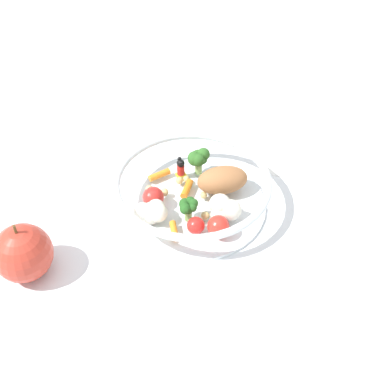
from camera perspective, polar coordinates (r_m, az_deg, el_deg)
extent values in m
plane|color=white|center=(0.77, -0.35, -1.38)|extent=(2.40, 2.40, 0.00)
cylinder|color=white|center=(0.76, 0.00, -1.32)|extent=(0.21, 0.21, 0.01)
torus|color=white|center=(0.73, 0.00, 1.10)|extent=(0.22, 0.22, 0.01)
ellipsoid|color=#9E663D|center=(0.77, 3.32, 1.31)|extent=(0.09, 0.08, 0.04)
cylinder|color=#8EB766|center=(0.80, 0.71, 2.61)|extent=(0.01, 0.01, 0.02)
sphere|color=#2D6023|center=(0.79, 1.16, 3.55)|extent=(0.01, 0.01, 0.01)
sphere|color=#2D6023|center=(0.79, 1.25, 4.12)|extent=(0.02, 0.02, 0.02)
sphere|color=#2D6023|center=(0.79, 0.64, 3.99)|extent=(0.02, 0.02, 0.02)
sphere|color=#2D6023|center=(0.79, 0.26, 3.72)|extent=(0.02, 0.02, 0.02)
sphere|color=#2D6023|center=(0.78, 0.29, 3.59)|extent=(0.02, 0.02, 0.02)
sphere|color=#2D6023|center=(0.78, 0.68, 3.50)|extent=(0.02, 0.02, 0.02)
cylinder|color=#7FAD5B|center=(0.73, -0.41, -2.58)|extent=(0.01, 0.01, 0.02)
sphere|color=#23561E|center=(0.71, 0.05, -1.71)|extent=(0.01, 0.01, 0.01)
sphere|color=#23561E|center=(0.72, 0.14, -1.24)|extent=(0.01, 0.01, 0.01)
sphere|color=#23561E|center=(0.72, -0.19, -1.08)|extent=(0.01, 0.01, 0.01)
sphere|color=#23561E|center=(0.72, -0.79, -1.30)|extent=(0.02, 0.02, 0.02)
sphere|color=#23561E|center=(0.71, -0.86, -1.45)|extent=(0.01, 0.01, 0.01)
sphere|color=#23561E|center=(0.71, -0.73, -1.82)|extent=(0.02, 0.02, 0.02)
sphere|color=#23561E|center=(0.71, -0.38, -1.94)|extent=(0.01, 0.01, 0.01)
sphere|color=silver|center=(0.73, 4.26, -1.96)|extent=(0.03, 0.03, 0.03)
sphere|color=silver|center=(0.73, 3.42, -1.33)|extent=(0.02, 0.02, 0.02)
sphere|color=silver|center=(0.73, 3.06, -1.38)|extent=(0.03, 0.03, 0.03)
sphere|color=silver|center=(0.73, 2.91, -2.52)|extent=(0.02, 0.02, 0.02)
sphere|color=silver|center=(0.72, -3.68, -2.27)|extent=(0.03, 0.03, 0.03)
sphere|color=silver|center=(0.73, -3.91, -1.78)|extent=(0.03, 0.03, 0.03)
sphere|color=silver|center=(0.73, -4.46, -2.03)|extent=(0.02, 0.02, 0.02)
sphere|color=silver|center=(0.73, -5.34, -2.14)|extent=(0.03, 0.03, 0.03)
sphere|color=silver|center=(0.73, -4.50, -2.51)|extent=(0.03, 0.03, 0.03)
cube|color=yellow|center=(0.80, -1.22, 1.91)|extent=(0.02, 0.02, 0.00)
cylinder|color=red|center=(0.79, -1.23, 2.43)|extent=(0.02, 0.02, 0.02)
sphere|color=black|center=(0.79, -1.24, 3.15)|extent=(0.01, 0.01, 0.01)
sphere|color=black|center=(0.79, -1.37, 3.60)|extent=(0.01, 0.01, 0.01)
sphere|color=black|center=(0.78, -1.12, 3.16)|extent=(0.01, 0.01, 0.01)
cylinder|color=orange|center=(0.77, -0.56, 0.33)|extent=(0.02, 0.04, 0.01)
cylinder|color=orange|center=(0.71, -1.96, -4.19)|extent=(0.03, 0.03, 0.01)
cylinder|color=orange|center=(0.80, -3.56, 1.87)|extent=(0.03, 0.03, 0.01)
sphere|color=red|center=(0.75, -4.23, -0.57)|extent=(0.03, 0.03, 0.03)
sphere|color=red|center=(0.71, 0.41, -3.65)|extent=(0.02, 0.02, 0.02)
sphere|color=red|center=(0.71, 2.87, -3.72)|extent=(0.03, 0.03, 0.03)
sphere|color=tan|center=(0.73, 1.44, -2.58)|extent=(0.01, 0.01, 0.01)
sphere|color=tan|center=(0.78, -1.37, 1.26)|extent=(0.01, 0.01, 0.01)
sphere|color=#D1B775|center=(0.77, -4.65, 0.32)|extent=(0.01, 0.01, 0.01)
sphere|color=#D1B775|center=(0.77, -3.00, -0.02)|extent=(0.01, 0.01, 0.01)
sphere|color=tan|center=(0.76, 1.27, -0.35)|extent=(0.01, 0.01, 0.01)
sphere|color=tan|center=(0.79, -0.62, 1.39)|extent=(0.01, 0.01, 0.01)
sphere|color=#BC3828|center=(0.69, -17.86, -6.31)|extent=(0.07, 0.07, 0.07)
cylinder|color=brown|center=(0.66, -18.66, -3.84)|extent=(0.00, 0.00, 0.01)
cube|color=white|center=(0.87, 11.91, 4.13)|extent=(0.16, 0.15, 0.01)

